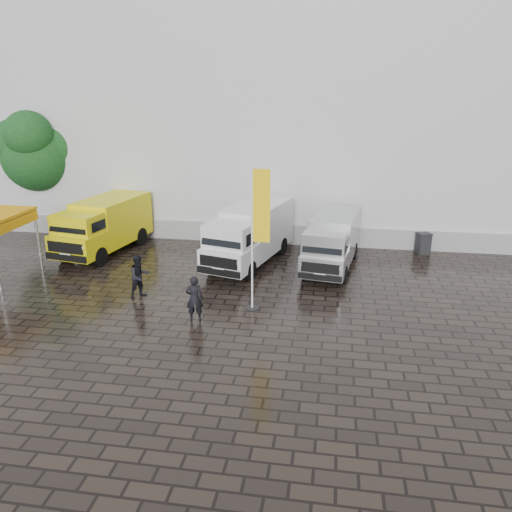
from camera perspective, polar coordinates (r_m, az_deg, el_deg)
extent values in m
plane|color=black|center=(18.54, 0.53, -5.84)|extent=(120.00, 120.00, 0.00)
cube|color=silver|center=(32.72, 8.51, 15.56)|extent=(44.00, 16.00, 12.00)
cube|color=gray|center=(25.66, 7.61, 2.26)|extent=(44.00, 0.15, 1.00)
cylinder|color=silver|center=(23.89, -23.62, 1.68)|extent=(0.10, 0.10, 2.68)
cylinder|color=black|center=(18.42, -0.43, -5.93)|extent=(0.50, 0.50, 0.04)
cylinder|color=white|center=(17.48, -0.46, 1.98)|extent=(0.07, 0.07, 5.34)
cube|color=yellow|center=(17.13, 0.63, 5.69)|extent=(0.60, 0.03, 2.56)
cylinder|color=black|center=(30.36, -23.08, 5.91)|extent=(0.49, 0.49, 3.48)
sphere|color=#123B18|center=(29.97, -23.68, 10.44)|extent=(3.83, 3.83, 3.83)
sphere|color=#123B18|center=(30.91, -24.14, 13.52)|extent=(2.26, 2.26, 2.26)
cube|color=black|center=(25.59, 18.56, 1.41)|extent=(0.78, 0.78, 1.02)
imported|color=black|center=(17.32, -7.05, -4.84)|extent=(0.68, 0.52, 1.65)
imported|color=black|center=(19.58, -13.15, -2.26)|extent=(1.03, 1.06, 1.72)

